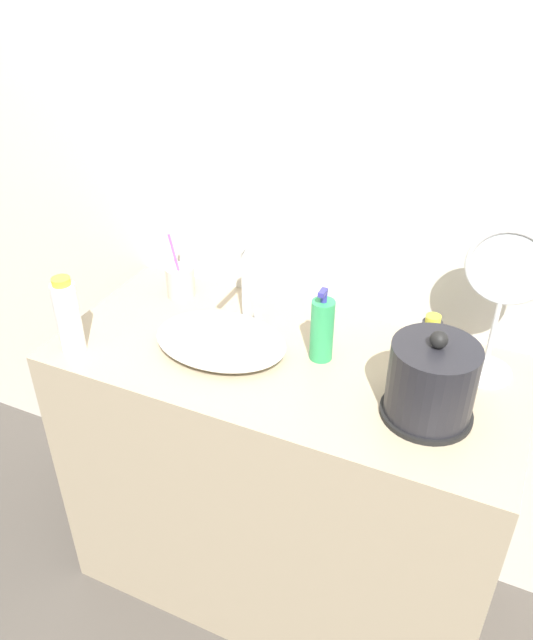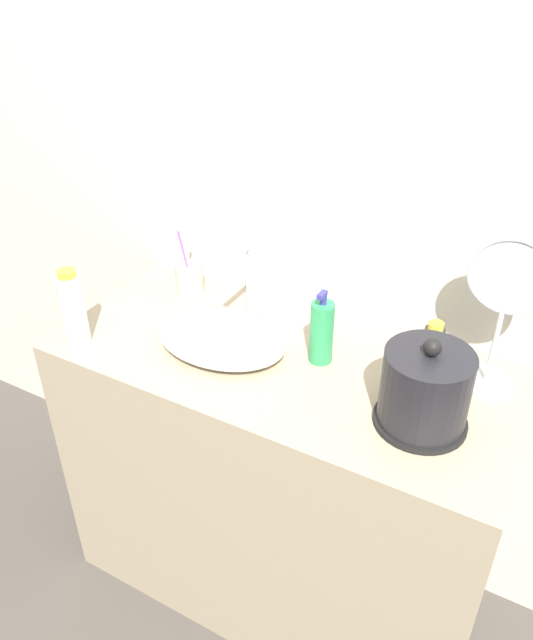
% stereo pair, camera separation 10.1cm
% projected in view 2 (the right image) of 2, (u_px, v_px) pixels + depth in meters
% --- Properties ---
extents(wall_back, '(6.00, 0.04, 2.60)m').
position_uv_depth(wall_back, '(341.00, 160.00, 1.55)').
color(wall_back, beige).
rests_on(wall_back, ground_plane).
extents(vanity_counter, '(1.18, 0.54, 0.87)m').
position_uv_depth(vanity_counter, '(281.00, 480.00, 1.80)').
color(vanity_counter, gray).
rests_on(vanity_counter, ground_plane).
extents(sink_basin, '(0.35, 0.25, 0.06)m').
position_uv_depth(sink_basin, '(221.00, 338.00, 1.59)').
color(sink_basin, white).
rests_on(sink_basin, vanity_counter).
extents(faucet, '(0.06, 0.15, 0.24)m').
position_uv_depth(faucet, '(249.00, 281.00, 1.63)').
color(faucet, silver).
rests_on(faucet, vanity_counter).
extents(electric_kettle, '(0.20, 0.20, 0.22)m').
position_uv_depth(electric_kettle, '(425.00, 392.00, 1.32)').
color(electric_kettle, black).
rests_on(electric_kettle, vanity_counter).
extents(toothbrush_cup, '(0.08, 0.08, 0.20)m').
position_uv_depth(toothbrush_cup, '(189.00, 278.00, 1.82)').
color(toothbrush_cup, '#B7B2A8').
rests_on(toothbrush_cup, vanity_counter).
extents(lotion_bottle, '(0.06, 0.06, 0.20)m').
position_uv_depth(lotion_bottle, '(322.00, 332.00, 1.52)').
color(lotion_bottle, '#2D9956').
rests_on(lotion_bottle, vanity_counter).
extents(shampoo_bottle, '(0.06, 0.06, 0.21)m').
position_uv_depth(shampoo_bottle, '(73.00, 308.00, 1.58)').
color(shampoo_bottle, white).
rests_on(shampoo_bottle, vanity_counter).
extents(mouthwash_bottle, '(0.05, 0.05, 0.11)m').
position_uv_depth(mouthwash_bottle, '(433.00, 343.00, 1.53)').
color(mouthwash_bottle, '#28282D').
rests_on(mouthwash_bottle, vanity_counter).
extents(vanity_mirror, '(0.19, 0.13, 0.38)m').
position_uv_depth(vanity_mirror, '(503.00, 307.00, 1.37)').
color(vanity_mirror, silver).
rests_on(vanity_mirror, vanity_counter).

